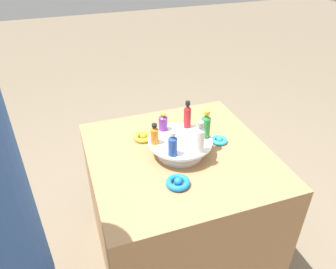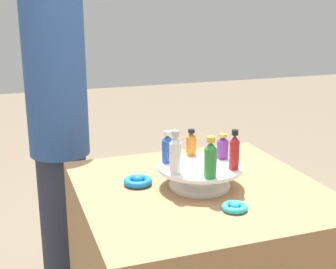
{
  "view_description": "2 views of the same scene",
  "coord_description": "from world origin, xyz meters",
  "px_view_note": "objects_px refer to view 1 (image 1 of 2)",
  "views": [
    {
      "loc": [
        -0.45,
        -1.12,
        1.62
      ],
      "look_at": [
        -0.07,
        -0.04,
        0.87
      ],
      "focal_mm": 35.0,
      "sensor_mm": 36.0,
      "label": 1
    },
    {
      "loc": [
        1.37,
        -0.6,
        1.33
      ],
      "look_at": [
        -0.13,
        -0.07,
        0.88
      ],
      "focal_mm": 50.0,
      "sensor_mm": 36.0,
      "label": 2
    }
  ],
  "objects_px": {
    "display_stand": "(180,145)",
    "ribbon_bow_teal": "(219,140)",
    "bottle_purple": "(163,122)",
    "bottle_orange": "(155,134)",
    "ribbon_bow_gold": "(143,137)",
    "ribbon_bow_blue": "(178,182)",
    "bottle_blue": "(173,144)",
    "bottle_clear": "(200,138)",
    "bottle_red": "(187,115)",
    "bottle_green": "(206,125)"
  },
  "relations": [
    {
      "from": "bottle_orange",
      "to": "ribbon_bow_blue",
      "type": "height_order",
      "value": "bottle_orange"
    },
    {
      "from": "bottle_purple",
      "to": "ribbon_bow_blue",
      "type": "height_order",
      "value": "bottle_purple"
    },
    {
      "from": "display_stand",
      "to": "ribbon_bow_blue",
      "type": "bearing_deg",
      "value": -113.16
    },
    {
      "from": "bottle_blue",
      "to": "display_stand",
      "type": "bearing_deg",
      "value": 52.98
    },
    {
      "from": "bottle_blue",
      "to": "bottle_red",
      "type": "bearing_deg",
      "value": 52.98
    },
    {
      "from": "bottle_red",
      "to": "ribbon_bow_blue",
      "type": "bearing_deg",
      "value": -118.01
    },
    {
      "from": "bottle_purple",
      "to": "bottle_green",
      "type": "bearing_deg",
      "value": -37.02
    },
    {
      "from": "bottle_orange",
      "to": "ribbon_bow_blue",
      "type": "distance_m",
      "value": 0.24
    },
    {
      "from": "bottle_blue",
      "to": "bottle_clear",
      "type": "height_order",
      "value": "bottle_clear"
    },
    {
      "from": "ribbon_bow_gold",
      "to": "ribbon_bow_blue",
      "type": "bearing_deg",
      "value": -83.16
    },
    {
      "from": "ribbon_bow_teal",
      "to": "ribbon_bow_blue",
      "type": "bearing_deg",
      "value": -143.16
    },
    {
      "from": "display_stand",
      "to": "bottle_orange",
      "type": "bearing_deg",
      "value": 172.98
    },
    {
      "from": "bottle_purple",
      "to": "bottle_orange",
      "type": "xyz_separation_m",
      "value": [
        -0.07,
        -0.09,
        0.0
      ]
    },
    {
      "from": "ribbon_bow_gold",
      "to": "ribbon_bow_teal",
      "type": "relative_size",
      "value": 1.16
    },
    {
      "from": "bottle_blue",
      "to": "ribbon_bow_gold",
      "type": "relative_size",
      "value": 1.22
    },
    {
      "from": "display_stand",
      "to": "bottle_purple",
      "type": "height_order",
      "value": "bottle_purple"
    },
    {
      "from": "ribbon_bow_gold",
      "to": "bottle_red",
      "type": "bearing_deg",
      "value": -21.79
    },
    {
      "from": "ribbon_bow_teal",
      "to": "bottle_blue",
      "type": "bearing_deg",
      "value": -157.35
    },
    {
      "from": "display_stand",
      "to": "ribbon_bow_blue",
      "type": "relative_size",
      "value": 2.91
    },
    {
      "from": "bottle_green",
      "to": "ribbon_bow_teal",
      "type": "distance_m",
      "value": 0.16
    },
    {
      "from": "bottle_orange",
      "to": "ribbon_bow_teal",
      "type": "distance_m",
      "value": 0.34
    },
    {
      "from": "ribbon_bow_blue",
      "to": "bottle_green",
      "type": "bearing_deg",
      "value": 42.57
    },
    {
      "from": "bottle_purple",
      "to": "bottle_clear",
      "type": "distance_m",
      "value": 0.23
    },
    {
      "from": "ribbon_bow_teal",
      "to": "bottle_clear",
      "type": "bearing_deg",
      "value": -141.79
    },
    {
      "from": "bottle_purple",
      "to": "ribbon_bow_gold",
      "type": "distance_m",
      "value": 0.15
    },
    {
      "from": "ribbon_bow_teal",
      "to": "display_stand",
      "type": "bearing_deg",
      "value": -173.16
    },
    {
      "from": "bottle_red",
      "to": "bottle_blue",
      "type": "height_order",
      "value": "bottle_red"
    },
    {
      "from": "bottle_clear",
      "to": "display_stand",
      "type": "bearing_deg",
      "value": 112.98
    },
    {
      "from": "bottle_purple",
      "to": "bottle_orange",
      "type": "relative_size",
      "value": 0.93
    },
    {
      "from": "ribbon_bow_gold",
      "to": "ribbon_bow_blue",
      "type": "xyz_separation_m",
      "value": [
        0.04,
        -0.37,
        0.0
      ]
    },
    {
      "from": "ribbon_bow_blue",
      "to": "bottle_orange",
      "type": "bearing_deg",
      "value": 98.21
    },
    {
      "from": "display_stand",
      "to": "bottle_blue",
      "type": "relative_size",
      "value": 2.59
    },
    {
      "from": "bottle_blue",
      "to": "ribbon_bow_blue",
      "type": "distance_m",
      "value": 0.15
    },
    {
      "from": "ribbon_bow_blue",
      "to": "bottle_clear",
      "type": "bearing_deg",
      "value": 34.97
    },
    {
      "from": "bottle_purple",
      "to": "bottle_blue",
      "type": "distance_m",
      "value": 0.2
    },
    {
      "from": "bottle_clear",
      "to": "bottle_green",
      "type": "distance_m",
      "value": 0.12
    },
    {
      "from": "bottle_red",
      "to": "ribbon_bow_gold",
      "type": "distance_m",
      "value": 0.25
    },
    {
      "from": "bottle_clear",
      "to": "bottle_green",
      "type": "bearing_deg",
      "value": 52.98
    },
    {
      "from": "display_stand",
      "to": "ribbon_bow_teal",
      "type": "xyz_separation_m",
      "value": [
        0.21,
        0.03,
        -0.04
      ]
    },
    {
      "from": "bottle_clear",
      "to": "ribbon_bow_teal",
      "type": "bearing_deg",
      "value": 38.21
    },
    {
      "from": "bottle_purple",
      "to": "ribbon_bow_gold",
      "type": "xyz_separation_m",
      "value": [
        -0.08,
        0.06,
        -0.1
      ]
    },
    {
      "from": "bottle_orange",
      "to": "ribbon_bow_blue",
      "type": "xyz_separation_m",
      "value": [
        0.03,
        -0.21,
        -0.11
      ]
    },
    {
      "from": "bottle_clear",
      "to": "ribbon_bow_teal",
      "type": "xyz_separation_m",
      "value": [
        0.17,
        0.13,
        -0.13
      ]
    },
    {
      "from": "bottle_purple",
      "to": "bottle_green",
      "type": "relative_size",
      "value": 0.67
    },
    {
      "from": "bottle_red",
      "to": "bottle_orange",
      "type": "bearing_deg",
      "value": -157.02
    },
    {
      "from": "bottle_red",
      "to": "bottle_clear",
      "type": "bearing_deg",
      "value": -97.02
    },
    {
      "from": "bottle_blue",
      "to": "bottle_purple",
      "type": "bearing_deg",
      "value": 82.98
    },
    {
      "from": "bottle_blue",
      "to": "ribbon_bow_teal",
      "type": "distance_m",
      "value": 0.33
    },
    {
      "from": "bottle_red",
      "to": "bottle_clear",
      "type": "distance_m",
      "value": 0.2
    },
    {
      "from": "ribbon_bow_blue",
      "to": "ribbon_bow_gold",
      "type": "bearing_deg",
      "value": 96.84
    }
  ]
}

